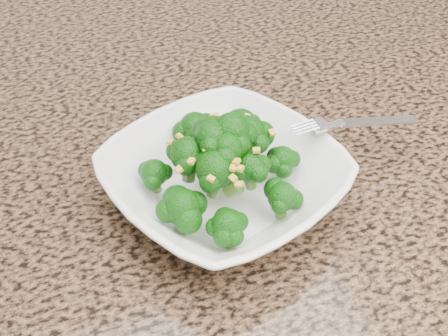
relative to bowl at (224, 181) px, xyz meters
name	(u,v)px	position (x,y,z in m)	size (l,w,h in m)	color
cabinet	(227,324)	(0.05, 0.12, -0.50)	(1.55, 0.95, 0.87)	#392217
granite_counter	(229,139)	(0.05, 0.12, -0.05)	(1.64, 1.04, 0.03)	brown
bowl	(224,181)	(0.00, 0.00, 0.00)	(0.25, 0.25, 0.06)	white
broccoli_pile	(224,134)	(0.00, 0.00, 0.07)	(0.22, 0.22, 0.07)	#0E4D08
garlic_topping	(224,103)	(0.00, 0.00, 0.11)	(0.13, 0.13, 0.01)	gold
fork	(338,124)	(0.14, 0.01, 0.04)	(0.19, 0.03, 0.01)	silver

